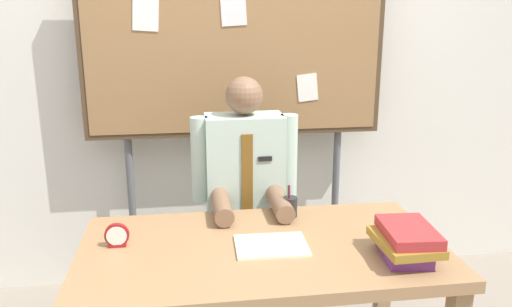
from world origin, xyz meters
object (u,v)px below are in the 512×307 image
(open_notebook, at_px, (271,246))
(pen_holder, at_px, (290,207))
(desk, at_px, (262,265))
(book_stack, at_px, (406,241))
(bulletin_board, at_px, (235,52))
(desk_clock, at_px, (117,236))
(person, at_px, (245,215))

(open_notebook, xyz_separation_m, pen_holder, (0.14, 0.32, 0.04))
(desk, height_order, open_notebook, open_notebook)
(book_stack, distance_m, open_notebook, 0.54)
(bulletin_board, distance_m, pen_holder, 0.98)
(bulletin_board, relative_size, desk_clock, 19.75)
(person, height_order, open_notebook, person)
(bulletin_board, xyz_separation_m, pen_holder, (0.18, -0.69, -0.68))
(book_stack, relative_size, pen_holder, 1.88)
(desk, relative_size, desk_clock, 15.05)
(person, distance_m, open_notebook, 0.62)
(desk, bearing_deg, person, 90.00)
(bulletin_board, height_order, open_notebook, bulletin_board)
(pen_holder, bearing_deg, desk_clock, -164.44)
(desk_clock, relative_size, pen_holder, 0.63)
(open_notebook, relative_size, desk_clock, 2.95)
(person, xyz_separation_m, desk_clock, (-0.60, -0.51, 0.15))
(desk, distance_m, desk_clock, 0.62)
(desk, relative_size, pen_holder, 9.49)
(person, distance_m, desk_clock, 0.80)
(bulletin_board, height_order, book_stack, bulletin_board)
(desk, height_order, desk_clock, desk_clock)
(person, height_order, desk_clock, person)
(book_stack, distance_m, desk_clock, 1.17)
(person, xyz_separation_m, pen_holder, (0.18, -0.29, 0.15))
(open_notebook, bearing_deg, bulletin_board, 92.01)
(open_notebook, bearing_deg, desk_clock, 171.14)
(desk, distance_m, bulletin_board, 1.28)
(bulletin_board, bearing_deg, pen_holder, -75.40)
(desk, xyz_separation_m, desk_clock, (-0.60, 0.08, 0.14))
(desk, height_order, person, person)
(desk, bearing_deg, book_stack, -19.45)
(person, bearing_deg, desk_clock, -139.58)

